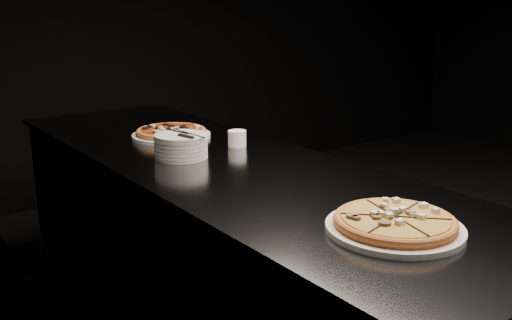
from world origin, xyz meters
TOP-DOWN VIEW (x-y plane):
  - floor at (0.00, 0.00)m, footprint 5.00×5.00m
  - wall_left at (-2.50, 0.00)m, footprint 0.02×5.00m
  - wall_back at (0.00, 2.50)m, footprint 5.00×0.02m
  - counter at (-2.13, 0.00)m, footprint 0.74×2.44m
  - pizza_mushroom at (-2.15, -0.82)m, footprint 0.37×0.37m
  - pizza_tomato at (-2.10, 0.44)m, footprint 0.36×0.36m
  - plate_stack at (-2.23, 0.13)m, footprint 0.19×0.19m
  - cutlery at (-2.22, 0.11)m, footprint 0.07×0.21m
  - ramekin at (-1.96, 0.14)m, footprint 0.07×0.07m

SIDE VIEW (x-z plane):
  - floor at x=0.00m, z-range 0.00..0.00m
  - counter at x=-2.13m, z-range 0.00..0.92m
  - pizza_tomato at x=-2.10m, z-range 0.92..0.96m
  - pizza_mushroom at x=-2.15m, z-range 0.92..0.96m
  - ramekin at x=-1.96m, z-range 0.92..0.99m
  - plate_stack at x=-2.23m, z-range 0.92..1.01m
  - cutlery at x=-2.22m, z-range 1.01..1.01m
  - wall_left at x=-2.50m, z-range 0.00..2.80m
  - wall_back at x=0.00m, z-range 0.00..2.80m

